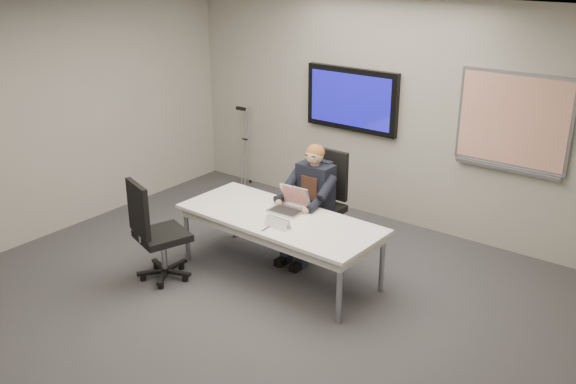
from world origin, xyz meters
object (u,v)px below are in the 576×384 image
Objects in this scene: conference_table at (280,224)px; office_chair_far at (319,220)px; office_chair_near at (159,249)px; laptop at (290,204)px; seated_person at (306,214)px.

office_chair_far is (-0.02, 0.77, -0.24)m from conference_table.
conference_table is 1.30m from office_chair_near.
office_chair_near is 3.06× the size of laptop.
seated_person reaches higher than conference_table.
laptop is at bearing 98.16° from conference_table.
office_chair_near is at bearing -137.11° from conference_table.
office_chair_far is 0.67m from laptop.
office_chair_far reaches higher than laptop.
seated_person is at bearing 87.76° from laptop.
office_chair_far reaches higher than conference_table.
office_chair_near is 0.86× the size of seated_person.
seated_person is at bearing 94.04° from conference_table.
laptop is at bearing -89.20° from office_chair_far.
seated_person is (-0.00, -0.26, 0.16)m from office_chair_far.
conference_table is 0.26m from laptop.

